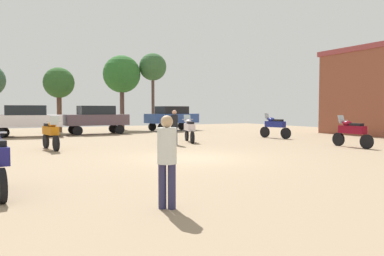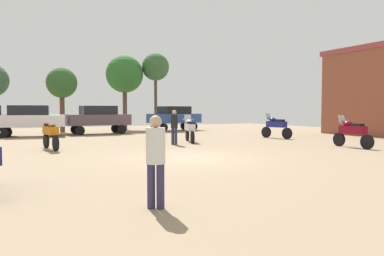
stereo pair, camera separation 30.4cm
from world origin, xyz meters
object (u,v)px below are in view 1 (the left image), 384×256
object	(u,v)px
motorcycle_2	(352,132)
person_3	(167,155)
motorcycle_1	(275,126)
person_2	(174,125)
tree_7	(59,84)
tree_6	(122,75)
motorcycle_3	(51,133)
tree_4	(153,68)
motorcycle_5	(189,129)
car_1	(27,118)
car_5	(172,116)
car_4	(96,118)

from	to	relation	value
motorcycle_2	person_3	size ratio (longest dim) A/B	1.32
motorcycle_1	person_2	distance (m)	7.24
tree_7	tree_6	bearing A→B (deg)	12.05
motorcycle_3	tree_4	xyz separation A→B (m)	(10.42, 13.65, 4.70)
tree_6	tree_7	xyz separation A→B (m)	(-5.38, -1.15, -1.02)
motorcycle_5	person_3	xyz separation A→B (m)	(-6.59, -11.51, 0.24)
motorcycle_5	car_1	world-z (taller)	car_1
car_5	person_3	size ratio (longest dim) A/B	2.75
motorcycle_2	tree_7	distance (m)	21.30
car_4	tree_4	distance (m)	8.66
person_2	car_4	bearing A→B (deg)	149.21
car_1	tree_4	distance (m)	12.49
motorcycle_3	person_2	distance (m)	5.71
car_1	tree_4	bearing A→B (deg)	-56.96
motorcycle_2	tree_7	world-z (taller)	tree_7
motorcycle_2	tree_6	world-z (taller)	tree_6
tree_6	tree_4	bearing A→B (deg)	-12.53
person_2	person_3	bearing A→B (deg)	-65.38
car_1	person_2	distance (m)	11.03
motorcycle_1	tree_7	distance (m)	16.75
car_4	motorcycle_2	bearing A→B (deg)	-152.94
motorcycle_1	car_4	bearing A→B (deg)	121.36
person_2	motorcycle_5	bearing A→B (deg)	86.73
car_5	person_2	distance (m)	12.41
car_5	person_2	size ratio (longest dim) A/B	2.63
car_5	tree_6	xyz separation A→B (m)	(-3.13, 3.49, 3.59)
car_1	person_3	size ratio (longest dim) A/B	2.75
car_1	car_5	size ratio (longest dim) A/B	1.00
motorcycle_2	car_4	world-z (taller)	car_4
car_4	person_3	distance (m)	20.69
car_1	tree_6	xyz separation A→B (m)	(8.03, 5.46, 3.59)
motorcycle_3	person_3	distance (m)	11.06
motorcycle_1	tree_6	bearing A→B (deg)	97.58
motorcycle_1	tree_4	world-z (taller)	tree_4
tree_4	car_1	bearing A→B (deg)	-155.48
car_1	car_4	distance (m)	4.57
motorcycle_3	car_1	size ratio (longest dim) A/B	0.48
motorcycle_2	car_4	xyz separation A→B (m)	(-8.04, 14.79, 0.45)
car_5	tree_6	size ratio (longest dim) A/B	0.70
car_4	tree_6	size ratio (longest dim) A/B	0.68
car_1	person_3	world-z (taller)	car_1
motorcycle_3	person_3	size ratio (longest dim) A/B	1.31
motorcycle_2	car_1	xyz separation A→B (m)	(-12.58, 14.29, 0.45)
person_3	tree_7	bearing A→B (deg)	124.27
tree_4	tree_6	xyz separation A→B (m)	(-2.65, 0.59, -0.68)
car_5	person_3	bearing A→B (deg)	146.32
car_4	tree_6	bearing A→B (deg)	-36.60
tree_7	motorcycle_2	bearing A→B (deg)	-61.91
person_2	motorcycle_2	bearing A→B (deg)	14.05
motorcycle_1	motorcycle_5	xyz separation A→B (m)	(-5.83, 0.10, -0.02)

